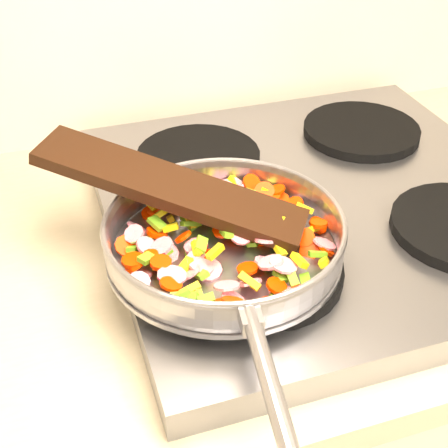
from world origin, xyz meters
name	(u,v)px	position (x,y,z in m)	size (l,w,h in m)	color
cooktop	(319,205)	(-0.70, 1.67, 0.92)	(0.60, 0.60, 0.04)	#939399
grate_fl	(264,270)	(-0.84, 1.52, 0.95)	(0.19, 0.19, 0.02)	black
grate_bl	(198,157)	(-0.84, 1.81, 0.95)	(0.19, 0.19, 0.02)	black
grate_br	(361,131)	(-0.56, 1.81, 0.95)	(0.19, 0.19, 0.02)	black
saute_pan	(224,236)	(-0.88, 1.56, 0.98)	(0.32, 0.49, 0.05)	#9E9EA5
vegetable_heap	(227,235)	(-0.87, 1.57, 0.98)	(0.27, 0.26, 0.05)	#FF2E00
wooden_spatula	(171,187)	(-0.92, 1.64, 1.01)	(0.34, 0.08, 0.02)	black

